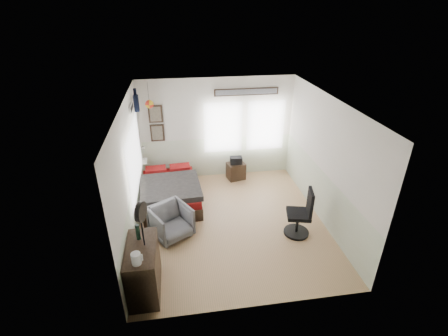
{
  "coord_description": "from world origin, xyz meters",
  "views": [
    {
      "loc": [
        -1.03,
        -5.73,
        4.34
      ],
      "look_at": [
        -0.1,
        0.4,
        1.15
      ],
      "focal_mm": 26.0,
      "sensor_mm": 36.0,
      "label": 1
    }
  ],
  "objects_px": {
    "nightstand": "(236,171)",
    "task_chair": "(301,217)",
    "bed": "(171,192)",
    "armchair": "(171,222)",
    "dresser": "(144,269)"
  },
  "relations": [
    {
      "from": "dresser",
      "to": "task_chair",
      "type": "height_order",
      "value": "task_chair"
    },
    {
      "from": "dresser",
      "to": "armchair",
      "type": "relative_size",
      "value": 1.34
    },
    {
      "from": "nightstand",
      "to": "armchair",
      "type": "bearing_deg",
      "value": -141.02
    },
    {
      "from": "armchair",
      "to": "dresser",
      "type": "bearing_deg",
      "value": -137.99
    },
    {
      "from": "bed",
      "to": "nightstand",
      "type": "xyz_separation_m",
      "value": [
        1.76,
        0.94,
        -0.06
      ]
    },
    {
      "from": "bed",
      "to": "nightstand",
      "type": "height_order",
      "value": "bed"
    },
    {
      "from": "bed",
      "to": "nightstand",
      "type": "bearing_deg",
      "value": 24.71
    },
    {
      "from": "armchair",
      "to": "nightstand",
      "type": "relative_size",
      "value": 1.65
    },
    {
      "from": "bed",
      "to": "task_chair",
      "type": "xyz_separation_m",
      "value": [
        2.64,
        -1.6,
        0.14
      ]
    },
    {
      "from": "bed",
      "to": "dresser",
      "type": "xyz_separation_m",
      "value": [
        -0.44,
        -2.63,
        0.16
      ]
    },
    {
      "from": "task_chair",
      "to": "nightstand",
      "type": "bearing_deg",
      "value": 122.36
    },
    {
      "from": "bed",
      "to": "dresser",
      "type": "distance_m",
      "value": 2.67
    },
    {
      "from": "armchair",
      "to": "nightstand",
      "type": "height_order",
      "value": "armchair"
    },
    {
      "from": "task_chair",
      "to": "bed",
      "type": "bearing_deg",
      "value": 162.07
    },
    {
      "from": "nightstand",
      "to": "task_chair",
      "type": "distance_m",
      "value": 2.7
    }
  ]
}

